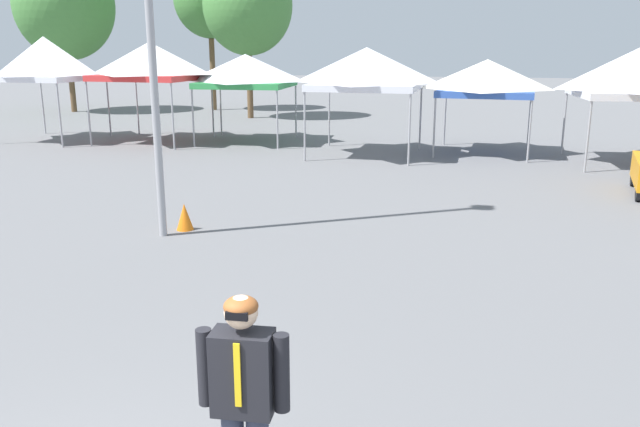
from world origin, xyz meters
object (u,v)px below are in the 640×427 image
at_px(canopy_tent_behind_right, 246,71).
at_px(traffic_cone_lot_center, 185,217).
at_px(person_foreground, 244,397).
at_px(canopy_tent_right_of_center, 367,68).
at_px(tree_behind_tents_center, 248,5).
at_px(canopy_tent_far_left, 487,78).
at_px(canopy_tent_behind_left, 45,59).
at_px(canopy_tent_left_of_center, 150,61).
at_px(tree_behind_tents_right, 64,5).
at_px(canopy_tent_center, 637,73).

relative_size(canopy_tent_behind_right, traffic_cone_lot_center, 6.37).
bearing_deg(traffic_cone_lot_center, person_foreground, -62.59).
relative_size(canopy_tent_right_of_center, traffic_cone_lot_center, 6.61).
bearing_deg(tree_behind_tents_center, canopy_tent_far_left, -37.60).
relative_size(canopy_tent_right_of_center, tree_behind_tents_center, 0.45).
distance_m(canopy_tent_behind_left, canopy_tent_left_of_center, 3.83).
bearing_deg(canopy_tent_behind_left, tree_behind_tents_right, 119.18).
bearing_deg(person_foreground, canopy_tent_center, 69.84).
relative_size(canopy_tent_left_of_center, canopy_tent_behind_right, 1.08).
xyz_separation_m(canopy_tent_right_of_center, canopy_tent_far_left, (3.63, 1.19, -0.29)).
relative_size(canopy_tent_left_of_center, canopy_tent_center, 1.01).
bearing_deg(canopy_tent_behind_right, canopy_tent_behind_left, -170.74).
xyz_separation_m(canopy_tent_left_of_center, canopy_tent_center, (15.57, -1.15, -0.21)).
bearing_deg(canopy_tent_left_of_center, canopy_tent_right_of_center, -9.02).
height_order(canopy_tent_behind_right, traffic_cone_lot_center, canopy_tent_behind_right).
height_order(tree_behind_tents_center, traffic_cone_lot_center, tree_behind_tents_center).
height_order(canopy_tent_behind_right, canopy_tent_right_of_center, canopy_tent_right_of_center).
bearing_deg(canopy_tent_behind_right, tree_behind_tents_center, 107.94).
distance_m(canopy_tent_far_left, tree_behind_tents_center, 13.66).
distance_m(tree_behind_tents_right, traffic_cone_lot_center, 24.92).
bearing_deg(canopy_tent_far_left, canopy_tent_right_of_center, -161.78).
bearing_deg(canopy_tent_right_of_center, canopy_tent_behind_left, 176.38).
height_order(canopy_tent_behind_left, person_foreground, canopy_tent_behind_left).
height_order(canopy_tent_left_of_center, canopy_tent_behind_right, canopy_tent_left_of_center).
distance_m(canopy_tent_behind_left, canopy_tent_center, 19.38).
distance_m(person_foreground, tree_behind_tents_center, 27.41).
xyz_separation_m(canopy_tent_far_left, tree_behind_tents_right, (-20.51, 8.92, 2.91)).
distance_m(canopy_tent_right_of_center, traffic_cone_lot_center, 9.74).
xyz_separation_m(canopy_tent_left_of_center, traffic_cone_lot_center, (5.86, -10.46, -2.57)).
xyz_separation_m(canopy_tent_far_left, tree_behind_tents_center, (-10.60, 8.16, 2.74)).
distance_m(canopy_tent_behind_left, tree_behind_tents_center, 10.05).
bearing_deg(tree_behind_tents_center, traffic_cone_lot_center, -74.97).
relative_size(canopy_tent_center, tree_behind_tents_center, 0.46).
bearing_deg(canopy_tent_behind_right, tree_behind_tents_right, 146.28).
bearing_deg(canopy_tent_far_left, traffic_cone_lot_center, -118.34).
height_order(person_foreground, tree_behind_tents_center, tree_behind_tents_center).
xyz_separation_m(canopy_tent_behind_left, canopy_tent_behind_right, (7.08, 1.16, -0.41)).
bearing_deg(canopy_tent_behind_right, canopy_tent_far_left, -4.88).
height_order(canopy_tent_left_of_center, traffic_cone_lot_center, canopy_tent_left_of_center).
distance_m(canopy_tent_behind_left, canopy_tent_behind_right, 7.19).
xyz_separation_m(canopy_tent_behind_right, person_foreground, (6.26, -18.21, -1.47)).
relative_size(canopy_tent_far_left, person_foreground, 1.76).
height_order(canopy_tent_far_left, tree_behind_tents_right, tree_behind_tents_right).
relative_size(canopy_tent_left_of_center, canopy_tent_far_left, 1.11).
xyz_separation_m(canopy_tent_behind_right, canopy_tent_center, (12.28, -1.80, 0.12)).
bearing_deg(tree_behind_tents_right, tree_behind_tents_center, -4.37).
distance_m(canopy_tent_behind_left, canopy_tent_far_left, 15.29).
bearing_deg(canopy_tent_left_of_center, traffic_cone_lot_center, -60.75).
relative_size(canopy_tent_right_of_center, person_foreground, 1.88).
bearing_deg(tree_behind_tents_center, canopy_tent_right_of_center, -53.29).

